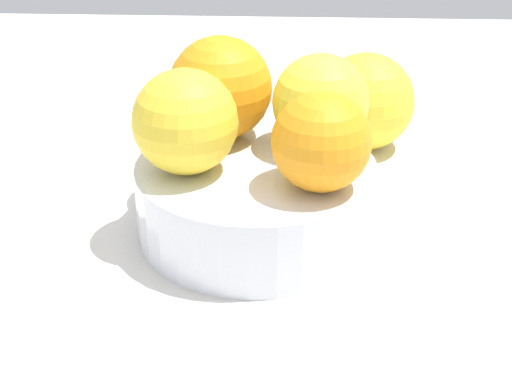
{
  "coord_description": "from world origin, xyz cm",
  "views": [
    {
      "loc": [
        2.04,
        -46.65,
        28.58
      ],
      "look_at": [
        0.0,
        0.0,
        3.16
      ],
      "focal_mm": 53.97,
      "sensor_mm": 36.0,
      "label": 1
    }
  ],
  "objects_px": {
    "orange_in_bowl_1": "(321,102)",
    "orange_in_bowl_3": "(220,88)",
    "fruit_bowl": "(256,200)",
    "orange_in_bowl_2": "(185,122)",
    "orange_in_bowl_0": "(321,142)",
    "orange_loose_0": "(366,101)"
  },
  "relations": [
    {
      "from": "fruit_bowl",
      "to": "orange_in_bowl_1",
      "type": "xyz_separation_m",
      "value": [
        0.04,
        0.03,
        0.06
      ]
    },
    {
      "from": "orange_in_bowl_1",
      "to": "orange_in_bowl_3",
      "type": "bearing_deg",
      "value": 167.25
    },
    {
      "from": "orange_in_bowl_1",
      "to": "orange_in_bowl_3",
      "type": "distance_m",
      "value": 0.07
    },
    {
      "from": "orange_in_bowl_0",
      "to": "orange_in_bowl_3",
      "type": "distance_m",
      "value": 0.1
    },
    {
      "from": "orange_in_bowl_3",
      "to": "orange_loose_0",
      "type": "xyz_separation_m",
      "value": [
        0.11,
        0.1,
        -0.05
      ]
    },
    {
      "from": "orange_in_bowl_1",
      "to": "orange_loose_0",
      "type": "height_order",
      "value": "orange_in_bowl_1"
    },
    {
      "from": "orange_in_bowl_1",
      "to": "orange_in_bowl_2",
      "type": "bearing_deg",
      "value": -155.63
    },
    {
      "from": "orange_in_bowl_0",
      "to": "orange_loose_0",
      "type": "bearing_deg",
      "value": 75.77
    },
    {
      "from": "fruit_bowl",
      "to": "orange_in_bowl_2",
      "type": "xyz_separation_m",
      "value": [
        -0.05,
        -0.01,
        0.06
      ]
    },
    {
      "from": "orange_in_bowl_3",
      "to": "orange_loose_0",
      "type": "relative_size",
      "value": 0.9
    },
    {
      "from": "orange_in_bowl_1",
      "to": "orange_in_bowl_3",
      "type": "relative_size",
      "value": 0.91
    },
    {
      "from": "fruit_bowl",
      "to": "orange_in_bowl_0",
      "type": "distance_m",
      "value": 0.08
    },
    {
      "from": "orange_in_bowl_3",
      "to": "orange_in_bowl_0",
      "type": "bearing_deg",
      "value": -47.96
    },
    {
      "from": "fruit_bowl",
      "to": "orange_in_bowl_2",
      "type": "distance_m",
      "value": 0.08
    },
    {
      "from": "orange_in_bowl_0",
      "to": "orange_in_bowl_3",
      "type": "height_order",
      "value": "orange_in_bowl_3"
    },
    {
      "from": "fruit_bowl",
      "to": "orange_in_bowl_1",
      "type": "relative_size",
      "value": 2.44
    },
    {
      "from": "fruit_bowl",
      "to": "orange_in_bowl_3",
      "type": "distance_m",
      "value": 0.08
    },
    {
      "from": "orange_in_bowl_2",
      "to": "orange_in_bowl_1",
      "type": "bearing_deg",
      "value": 24.37
    },
    {
      "from": "orange_in_bowl_2",
      "to": "orange_in_bowl_3",
      "type": "height_order",
      "value": "orange_in_bowl_3"
    },
    {
      "from": "orange_in_bowl_1",
      "to": "orange_loose_0",
      "type": "xyz_separation_m",
      "value": [
        0.04,
        0.12,
        -0.05
      ]
    },
    {
      "from": "orange_loose_0",
      "to": "orange_in_bowl_2",
      "type": "bearing_deg",
      "value": -130.29
    },
    {
      "from": "orange_in_bowl_2",
      "to": "fruit_bowl",
      "type": "bearing_deg",
      "value": 11.52
    }
  ]
}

